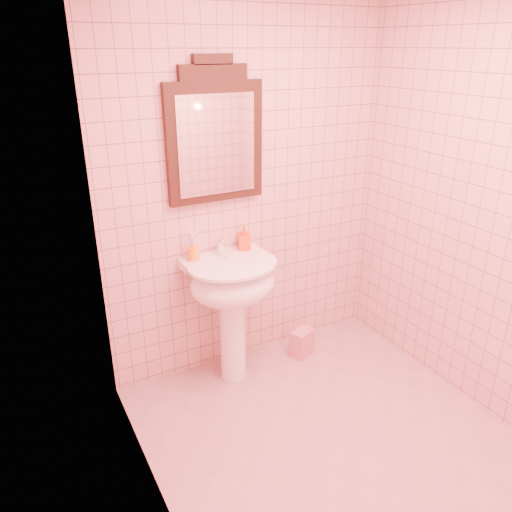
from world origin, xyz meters
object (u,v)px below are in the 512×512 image
mirror (215,136)px  towel (302,343)px  pedestal_sink (232,291)px  toothbrush_cup (193,253)px  soap_dispenser (244,238)px

mirror → towel: mirror is taller
pedestal_sink → mirror: (-0.00, 0.20, 0.95)m
mirror → towel: bearing=-20.0°
pedestal_sink → toothbrush_cup: size_ratio=5.12×
soap_dispenser → towel: (0.39, -0.16, -0.84)m
pedestal_sink → mirror: bearing=90.0°
toothbrush_cup → towel: (0.75, -0.15, -0.81)m
toothbrush_cup → pedestal_sink: bearing=-36.7°
towel → soap_dispenser: bearing=158.2°
towel → mirror: bearing=160.0°
pedestal_sink → towel: pedestal_sink is taller
mirror → soap_dispenser: size_ratio=5.13×
mirror → soap_dispenser: (0.17, -0.05, -0.67)m
toothbrush_cup → towel: bearing=-11.2°
toothbrush_cup → soap_dispenser: 0.37m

